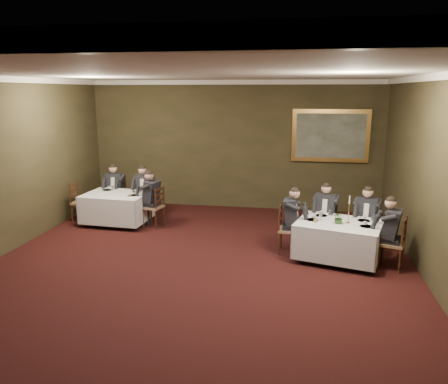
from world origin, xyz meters
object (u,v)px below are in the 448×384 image
(diner_main_endleft, at_px, (289,228))
(centerpiece, at_px, (339,217))
(table_main, at_px, (338,238))
(chair_main_endleft, at_px, (288,239))
(diner_sec_backright, at_px, (145,197))
(chair_sec_endright, at_px, (154,215))
(diner_sec_endright, at_px, (153,206))
(chair_main_endright, at_px, (392,254))
(chair_main_backright, at_px, (365,237))
(diner_main_backright, at_px, (366,226))
(chair_sec_backright, at_px, (145,206))
(candlestick, at_px, (349,213))
(chair_sec_endleft, at_px, (82,210))
(diner_main_endright, at_px, (392,242))
(chair_sec_backleft, at_px, (117,204))
(table_second, at_px, (117,206))
(diner_main_backleft, at_px, (325,221))
(chair_main_backleft, at_px, (325,231))
(painting, at_px, (330,136))
(diner_sec_backleft, at_px, (116,196))

(diner_main_endleft, height_order, centerpiece, diner_main_endleft)
(table_main, height_order, chair_main_endleft, chair_main_endleft)
(diner_sec_backright, distance_m, chair_sec_endright, 0.98)
(diner_sec_endright, xyz_separation_m, centerpiece, (4.21, -1.57, 0.38))
(chair_main_endleft, height_order, chair_main_endright, same)
(chair_main_backright, height_order, diner_main_backright, diner_main_backright)
(chair_sec_backright, relative_size, candlestick, 1.83)
(chair_sec_endright, distance_m, chair_sec_endleft, 1.93)
(chair_sec_endright, height_order, chair_sec_endleft, same)
(diner_main_endright, relative_size, chair_sec_backleft, 1.35)
(chair_sec_backleft, bearing_deg, table_second, 116.77)
(diner_main_backleft, height_order, candlestick, diner_main_backleft)
(diner_sec_endright, bearing_deg, diner_main_backleft, -86.09)
(chair_main_backleft, relative_size, painting, 0.50)
(chair_main_backleft, height_order, chair_main_endright, same)
(chair_main_endright, bearing_deg, painting, 32.72)
(chair_sec_backright, height_order, chair_sec_endleft, same)
(chair_main_backright, bearing_deg, diner_sec_backright, 1.08)
(diner_main_backright, relative_size, chair_sec_backright, 1.35)
(table_main, height_order, centerpiece, centerpiece)
(centerpiece, bearing_deg, diner_sec_backright, 153.27)
(diner_main_endright, height_order, candlestick, diner_main_endright)
(table_main, xyz_separation_m, diner_main_backleft, (-0.20, 0.87, 0.06))
(diner_sec_backleft, relative_size, centerpiece, 5.19)
(diner_sec_backright, bearing_deg, table_second, 62.79)
(diner_main_endleft, height_order, diner_sec_backleft, same)
(chair_sec_endright, height_order, painting, painting)
(diner_main_backright, bearing_deg, chair_main_endright, 128.59)
(diner_main_backleft, height_order, diner_sec_backright, same)
(chair_main_endleft, distance_m, diner_sec_endright, 3.50)
(chair_sec_endleft, bearing_deg, chair_sec_backleft, 140.81)
(table_second, height_order, chair_main_endleft, chair_main_endleft)
(diner_main_endleft, distance_m, diner_sec_endright, 3.51)
(diner_main_endright, xyz_separation_m, diner_sec_endright, (-5.16, 1.73, 0.00))
(chair_main_backright, bearing_deg, diner_main_endleft, 32.72)
(chair_sec_endright, bearing_deg, diner_main_backright, -87.20)
(table_main, bearing_deg, centerpiece, -97.46)
(chair_main_backleft, xyz_separation_m, diner_main_endright, (1.13, -1.13, 0.23))
(diner_sec_endright, height_order, chair_sec_endleft, diner_sec_endright)
(chair_sec_backright, bearing_deg, painting, -160.73)
(diner_main_endright, xyz_separation_m, diner_sec_backleft, (-6.48, 2.59, 0.00))
(chair_main_backright, height_order, chair_sec_endleft, same)
(chair_main_backright, distance_m, chair_main_endright, 0.98)
(chair_sec_endleft, bearing_deg, diner_sec_backright, 115.51)
(diner_sec_endright, bearing_deg, diner_main_endright, -96.04)
(table_main, relative_size, diner_sec_backleft, 1.35)
(diner_sec_backleft, xyz_separation_m, candlestick, (5.70, -2.35, 0.45))
(chair_main_backleft, relative_size, chair_main_endleft, 1.00)
(table_main, bearing_deg, chair_sec_backright, 154.06)
(table_main, relative_size, painting, 0.91)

